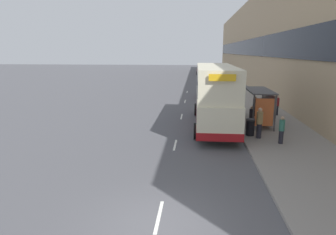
% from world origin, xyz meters
% --- Properties ---
extents(ground_plane, '(220.00, 220.00, 0.00)m').
position_xyz_m(ground_plane, '(0.00, 0.00, 0.00)').
color(ground_plane, '#515156').
extents(pavement, '(5.00, 93.00, 0.14)m').
position_xyz_m(pavement, '(6.50, 38.50, 0.07)').
color(pavement, gray).
rests_on(pavement, ground_plane).
extents(terrace_facade, '(3.10, 93.00, 13.02)m').
position_xyz_m(terrace_facade, '(10.49, 38.50, 6.50)').
color(terrace_facade, tan).
rests_on(terrace_facade, ground_plane).
extents(lane_mark_0, '(0.12, 2.00, 0.01)m').
position_xyz_m(lane_mark_0, '(0.00, 0.45, 0.01)').
color(lane_mark_0, silver).
rests_on(lane_mark_0, ground_plane).
extents(lane_mark_1, '(0.12, 2.00, 0.01)m').
position_xyz_m(lane_mark_1, '(0.00, 8.13, 0.01)').
color(lane_mark_1, silver).
rests_on(lane_mark_1, ground_plane).
extents(lane_mark_2, '(0.12, 2.00, 0.01)m').
position_xyz_m(lane_mark_2, '(0.00, 15.81, 0.01)').
color(lane_mark_2, silver).
rests_on(lane_mark_2, ground_plane).
extents(lane_mark_3, '(0.12, 2.00, 0.01)m').
position_xyz_m(lane_mark_3, '(0.00, 23.48, 0.01)').
color(lane_mark_3, silver).
rests_on(lane_mark_3, ground_plane).
extents(lane_mark_4, '(0.12, 2.00, 0.01)m').
position_xyz_m(lane_mark_4, '(0.00, 31.16, 0.01)').
color(lane_mark_4, silver).
rests_on(lane_mark_4, ground_plane).
extents(bus_shelter, '(1.60, 4.20, 2.48)m').
position_xyz_m(bus_shelter, '(5.77, 12.89, 1.88)').
color(bus_shelter, '#4C4C51').
rests_on(bus_shelter, ground_plane).
extents(double_decker_bus_near, '(2.85, 10.84, 4.30)m').
position_xyz_m(double_decker_bus_near, '(2.47, 12.79, 2.28)').
color(double_decker_bus_near, beige).
rests_on(double_decker_bus_near, ground_plane).
extents(car_0, '(1.94, 4.21, 1.77)m').
position_xyz_m(car_0, '(2.36, 26.24, 0.87)').
color(car_0, maroon).
rests_on(car_0, ground_plane).
extents(car_1, '(2.09, 4.31, 1.71)m').
position_xyz_m(car_1, '(2.27, 62.85, 0.85)').
color(car_1, maroon).
rests_on(car_1, ground_plane).
extents(pedestrian_at_shelter, '(0.33, 0.33, 1.65)m').
position_xyz_m(pedestrian_at_shelter, '(7.77, 16.48, 0.98)').
color(pedestrian_at_shelter, '#23232D').
rests_on(pedestrian_at_shelter, ground_plane).
extents(pedestrian_1, '(0.31, 0.31, 1.57)m').
position_xyz_m(pedestrian_1, '(4.88, 11.69, 0.94)').
color(pedestrian_1, '#23232D').
rests_on(pedestrian_1, ground_plane).
extents(pedestrian_2, '(0.31, 0.31, 1.58)m').
position_xyz_m(pedestrian_2, '(6.00, 8.55, 0.95)').
color(pedestrian_2, '#23232D').
rests_on(pedestrian_2, ground_plane).
extents(pedestrian_3, '(0.37, 0.37, 1.87)m').
position_xyz_m(pedestrian_3, '(4.97, 9.54, 1.09)').
color(pedestrian_3, '#23232D').
rests_on(pedestrian_3, ground_plane).
extents(pedestrian_4, '(0.32, 0.32, 1.63)m').
position_xyz_m(pedestrian_4, '(5.89, 15.93, 0.97)').
color(pedestrian_4, '#23232D').
rests_on(pedestrian_4, ground_plane).
extents(litter_bin, '(0.55, 0.55, 1.05)m').
position_xyz_m(litter_bin, '(4.55, 10.11, 0.67)').
color(litter_bin, black).
rests_on(litter_bin, ground_plane).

